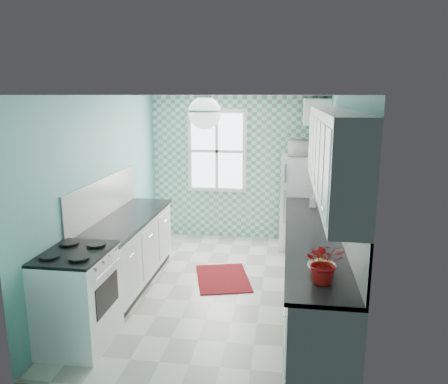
# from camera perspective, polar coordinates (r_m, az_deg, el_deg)

# --- Properties ---
(floor) EXTENTS (3.00, 4.40, 0.02)m
(floor) POSITION_cam_1_polar(r_m,az_deg,el_deg) (5.94, -0.84, -12.46)
(floor) COLOR silver
(floor) RESTS_ON ground
(ceiling) EXTENTS (3.00, 4.40, 0.02)m
(ceiling) POSITION_cam_1_polar(r_m,az_deg,el_deg) (5.39, -0.93, 12.63)
(ceiling) COLOR white
(ceiling) RESTS_ON wall_back
(wall_back) EXTENTS (3.00, 0.02, 2.50)m
(wall_back) POSITION_cam_1_polar(r_m,az_deg,el_deg) (7.68, 1.72, 3.14)
(wall_back) COLOR #63AAA2
(wall_back) RESTS_ON floor
(wall_front) EXTENTS (3.00, 0.02, 2.50)m
(wall_front) POSITION_cam_1_polar(r_m,az_deg,el_deg) (3.46, -6.73, -8.72)
(wall_front) COLOR #63AAA2
(wall_front) RESTS_ON floor
(wall_left) EXTENTS (0.02, 4.40, 2.50)m
(wall_left) POSITION_cam_1_polar(r_m,az_deg,el_deg) (5.96, -15.38, -0.05)
(wall_left) COLOR #63AAA2
(wall_left) RESTS_ON floor
(wall_right) EXTENTS (0.02, 4.40, 2.50)m
(wall_right) POSITION_cam_1_polar(r_m,az_deg,el_deg) (5.50, 14.84, -1.03)
(wall_right) COLOR #63AAA2
(wall_right) RESTS_ON floor
(accent_wall) EXTENTS (3.00, 0.01, 2.50)m
(accent_wall) POSITION_cam_1_polar(r_m,az_deg,el_deg) (7.66, 1.70, 3.11)
(accent_wall) COLOR #57AC93
(accent_wall) RESTS_ON wall_back
(window) EXTENTS (1.04, 0.05, 1.44)m
(window) POSITION_cam_1_polar(r_m,az_deg,el_deg) (7.64, -0.93, 5.36)
(window) COLOR white
(window) RESTS_ON wall_back
(backsplash_right) EXTENTS (0.02, 3.60, 0.51)m
(backsplash_right) POSITION_cam_1_polar(r_m,az_deg,el_deg) (5.13, 15.05, -2.65)
(backsplash_right) COLOR white
(backsplash_right) RESTS_ON wall_right
(backsplash_left) EXTENTS (0.02, 2.15, 0.51)m
(backsplash_left) POSITION_cam_1_polar(r_m,az_deg,el_deg) (5.89, -15.44, -0.74)
(backsplash_left) COLOR white
(backsplash_left) RESTS_ON wall_left
(upper_cabinets_right) EXTENTS (0.33, 3.20, 0.90)m
(upper_cabinets_right) POSITION_cam_1_polar(r_m,az_deg,el_deg) (4.78, 13.97, 4.96)
(upper_cabinets_right) COLOR white
(upper_cabinets_right) RESTS_ON wall_right
(upper_cabinet_fridge) EXTENTS (0.40, 0.74, 0.40)m
(upper_cabinet_fridge) POSITION_cam_1_polar(r_m,az_deg,el_deg) (7.17, 11.97, 10.25)
(upper_cabinet_fridge) COLOR white
(upper_cabinet_fridge) RESTS_ON wall_right
(ceiling_light) EXTENTS (0.34, 0.34, 0.35)m
(ceiling_light) POSITION_cam_1_polar(r_m,az_deg,el_deg) (4.60, -2.52, 10.32)
(ceiling_light) COLOR silver
(ceiling_light) RESTS_ON ceiling
(base_cabinets_right) EXTENTS (0.60, 3.60, 0.90)m
(base_cabinets_right) POSITION_cam_1_polar(r_m,az_deg,el_deg) (5.34, 11.47, -10.31)
(base_cabinets_right) COLOR white
(base_cabinets_right) RESTS_ON floor
(countertop_right) EXTENTS (0.63, 3.60, 0.04)m
(countertop_right) POSITION_cam_1_polar(r_m,az_deg,el_deg) (5.18, 11.53, -5.50)
(countertop_right) COLOR black
(countertop_right) RESTS_ON base_cabinets_right
(base_cabinets_left) EXTENTS (0.60, 2.15, 0.90)m
(base_cabinets_left) POSITION_cam_1_polar(r_m,az_deg,el_deg) (5.99, -12.48, -7.79)
(base_cabinets_left) COLOR white
(base_cabinets_left) RESTS_ON floor
(countertop_left) EXTENTS (0.63, 2.15, 0.04)m
(countertop_left) POSITION_cam_1_polar(r_m,az_deg,el_deg) (5.85, -12.56, -3.47)
(countertop_left) COLOR black
(countertop_left) RESTS_ON base_cabinets_left
(fridge) EXTENTS (0.67, 0.67, 1.54)m
(fridge) POSITION_cam_1_polar(r_m,az_deg,el_deg) (7.31, 9.98, -1.35)
(fridge) COLOR white
(fridge) RESTS_ON floor
(stove) EXTENTS (0.65, 0.81, 0.97)m
(stove) POSITION_cam_1_polar(r_m,az_deg,el_deg) (4.78, -18.60, -12.81)
(stove) COLOR silver
(stove) RESTS_ON floor
(sink) EXTENTS (0.50, 0.42, 0.53)m
(sink) POSITION_cam_1_polar(r_m,az_deg,el_deg) (6.03, 11.26, -2.81)
(sink) COLOR silver
(sink) RESTS_ON countertop_right
(rug) EXTENTS (0.93, 1.14, 0.02)m
(rug) POSITION_cam_1_polar(r_m,az_deg,el_deg) (6.20, -0.16, -11.19)
(rug) COLOR maroon
(rug) RESTS_ON floor
(dish_towel) EXTENTS (0.08, 0.27, 0.40)m
(dish_towel) POSITION_cam_1_polar(r_m,az_deg,el_deg) (6.07, 8.12, -7.03)
(dish_towel) COLOR #4CADA0
(dish_towel) RESTS_ON base_cabinets_right
(fruit_bowl) EXTENTS (0.26, 0.26, 0.06)m
(fruit_bowl) POSITION_cam_1_polar(r_m,az_deg,el_deg) (4.10, 12.63, -9.66)
(fruit_bowl) COLOR white
(fruit_bowl) RESTS_ON countertop_right
(potted_plant) EXTENTS (0.37, 0.33, 0.37)m
(potted_plant) POSITION_cam_1_polar(r_m,az_deg,el_deg) (3.82, 13.01, -8.92)
(potted_plant) COLOR #AD2417
(potted_plant) RESTS_ON countertop_right
(soap_bottle) EXTENTS (0.11, 0.11, 0.19)m
(soap_bottle) POSITION_cam_1_polar(r_m,az_deg,el_deg) (6.34, 11.57, -1.10)
(soap_bottle) COLOR #97C0CB
(soap_bottle) RESTS_ON countertop_right
(microwave) EXTENTS (0.48, 0.33, 0.26)m
(microwave) POSITION_cam_1_polar(r_m,az_deg,el_deg) (7.15, 10.26, 5.68)
(microwave) COLOR silver
(microwave) RESTS_ON fridge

